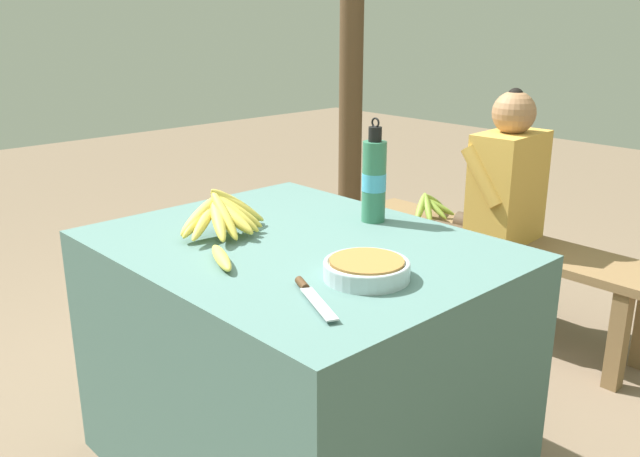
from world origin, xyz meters
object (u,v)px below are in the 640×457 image
Objects in this scene: banana_bunch_ripe at (222,214)px; support_post_near at (352,38)px; wooden_bench at (494,252)px; banana_bunch_green at (430,206)px; knife at (310,293)px; seated_vendor at (496,196)px; loose_banana_front at (221,258)px; serving_bowl at (367,268)px; water_bottle at (373,180)px.

support_post_near is (-1.29, 1.84, 0.42)m from banana_bunch_ripe.
banana_bunch_green is at bearing -179.46° from wooden_bench.
seated_vendor is at bearing 131.25° from knife.
banana_bunch_ripe is at bearing 143.87° from loose_banana_front.
loose_banana_front is 1.61m from wooden_bench.
banana_bunch_ripe is 2.28m from support_post_near.
seated_vendor is (-0.48, 1.32, -0.15)m from serving_bowl.
knife is 2.70m from support_post_near.
knife is at bearing 4.23° from loose_banana_front.
knife is at bearing -61.14° from banana_bunch_green.
banana_bunch_ripe is 0.53m from knife.
water_bottle is at bearing -80.50° from wooden_bench.
knife is 1.65m from wooden_bench.
seated_vendor is (0.01, -0.04, 0.26)m from wooden_bench.
support_post_near is at bearing 135.47° from serving_bowl.
loose_banana_front is at bearing -71.25° from banana_bunch_green.
water_bottle is 2.08m from support_post_near.
knife is at bearing -72.71° from wooden_bench.
water_bottle is at bearing -43.52° from support_post_near.
serving_bowl is 0.09× the size of support_post_near.
support_post_near reaches higher than loose_banana_front.
seated_vendor reaches higher than banana_bunch_ripe.
water_bottle is at bearing -61.65° from banana_bunch_green.
water_bottle is (0.20, 0.43, 0.07)m from banana_bunch_ripe.
loose_banana_front is 0.64× the size of banana_bunch_green.
water_bottle is 0.99m from seated_vendor.
banana_bunch_ripe reaches higher than knife.
water_bottle reaches higher than wooden_bench.
serving_bowl is 1.41m from seated_vendor.
support_post_near is (-1.48, 1.98, 0.47)m from loose_banana_front.
support_post_near is (-1.33, 0.46, 0.61)m from seated_vendor.
wooden_bench is at bearing -17.91° from support_post_near.
serving_bowl is (0.52, 0.06, -0.04)m from banana_bunch_ripe.
wooden_bench is 4.96× the size of banana_bunch_green.
loose_banana_front is 0.32m from knife.
support_post_near is (-0.96, 0.43, 0.73)m from banana_bunch_green.
seated_vendor is 3.66× the size of banana_bunch_green.
banana_bunch_ripe is at bearing 84.37° from seated_vendor.
banana_bunch_green is at bearing 142.73° from knife.
serving_bowl reaches higher than wooden_bench.
banana_bunch_ripe is at bearing -54.98° from support_post_near.
loose_banana_front is 0.13× the size of wooden_bench.
wooden_bench is 0.27m from seated_vendor.
support_post_near reaches higher than banana_bunch_green.
banana_bunch_ripe reaches higher than wooden_bench.
banana_bunch_ripe is 1.48m from banana_bunch_green.
serving_bowl is at bearing 106.11° from seated_vendor.
seated_vendor reaches higher than banana_bunch_green.
loose_banana_front is (-0.00, -0.57, -0.11)m from water_bottle.
seated_vendor reaches higher than water_bottle.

